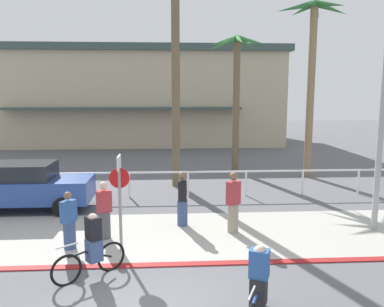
{
  "coord_description": "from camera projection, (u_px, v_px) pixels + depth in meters",
  "views": [
    {
      "loc": [
        0.4,
        -6.81,
        4.15
      ],
      "look_at": [
        1.17,
        6.0,
        2.14
      ],
      "focal_mm": 36.78,
      "sensor_mm": 36.0,
      "label": 1
    }
  ],
  "objects": [
    {
      "name": "ground_plane",
      "position": [
        160.0,
        188.0,
        17.2
      ],
      "size": [
        80.0,
        80.0,
        0.0
      ],
      "primitive_type": "plane",
      "color": "#5B5B60"
    },
    {
      "name": "sidewalk_strip",
      "position": [
        156.0,
        235.0,
        11.47
      ],
      "size": [
        44.0,
        4.0,
        0.02
      ],
      "primitive_type": "cube",
      "color": "#ADAAA0",
      "rests_on": "ground"
    },
    {
      "name": "curb_paint",
      "position": [
        153.0,
        265.0,
        9.5
      ],
      "size": [
        44.0,
        0.24,
        0.03
      ],
      "primitive_type": "cube",
      "color": "maroon",
      "rests_on": "ground"
    },
    {
      "name": "building_backdrop",
      "position": [
        131.0,
        96.0,
        34.03
      ],
      "size": [
        24.68,
        13.1,
        7.6
      ],
      "color": "#BCAD8E",
      "rests_on": "ground"
    },
    {
      "name": "rail_fence",
      "position": [
        159.0,
        176.0,
        15.59
      ],
      "size": [
        25.76,
        0.08,
        1.04
      ],
      "color": "white",
      "rests_on": "ground"
    },
    {
      "name": "stop_sign_bike_lane",
      "position": [
        120.0,
        190.0,
        10.06
      ],
      "size": [
        0.52,
        0.56,
        2.56
      ],
      "color": "gray",
      "rests_on": "ground"
    },
    {
      "name": "palm_tree_1",
      "position": [
        174.0,
        29.0,
        16.56
      ],
      "size": [
        3.35,
        3.11,
        9.19
      ],
      "color": "brown",
      "rests_on": "ground"
    },
    {
      "name": "palm_tree_2",
      "position": [
        236.0,
        69.0,
        19.94
      ],
      "size": [
        2.86,
        2.98,
        6.99
      ],
      "color": "brown",
      "rests_on": "ground"
    },
    {
      "name": "palm_tree_3",
      "position": [
        312.0,
        52.0,
        18.56
      ],
      "size": [
        3.43,
        2.94,
        8.39
      ],
      "color": "#846B4C",
      "rests_on": "ground"
    },
    {
      "name": "car_blue_1",
      "position": [
        26.0,
        186.0,
        13.9
      ],
      "size": [
        4.4,
        2.02,
        1.69
      ],
      "color": "#284793",
      "rests_on": "ground"
    },
    {
      "name": "cyclist_black_0",
      "position": [
        92.0,
        247.0,
        8.85
      ],
      "size": [
        1.47,
        1.16,
        1.5
      ],
      "color": "black",
      "rests_on": "ground"
    },
    {
      "name": "cyclist_blue_1",
      "position": [
        258.0,
        288.0,
        7.02
      ],
      "size": [
        0.79,
        1.69,
        1.5
      ],
      "color": "black",
      "rests_on": "ground"
    },
    {
      "name": "pedestrian_0",
      "position": [
        104.0,
        213.0,
        11.13
      ],
      "size": [
        0.47,
        0.42,
        1.66
      ],
      "color": "#4C4C51",
      "rests_on": "ground"
    },
    {
      "name": "pedestrian_1",
      "position": [
        69.0,
        223.0,
        10.4
      ],
      "size": [
        0.42,
        0.47,
        1.57
      ],
      "color": "#384C7A",
      "rests_on": "ground"
    },
    {
      "name": "pedestrian_2",
      "position": [
        233.0,
        205.0,
        11.59
      ],
      "size": [
        0.47,
        0.46,
        1.84
      ],
      "color": "gray",
      "rests_on": "ground"
    },
    {
      "name": "pedestrian_3",
      "position": [
        182.0,
        201.0,
        12.21
      ],
      "size": [
        0.32,
        0.4,
        1.72
      ],
      "color": "#384C7A",
      "rests_on": "ground"
    }
  ]
}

